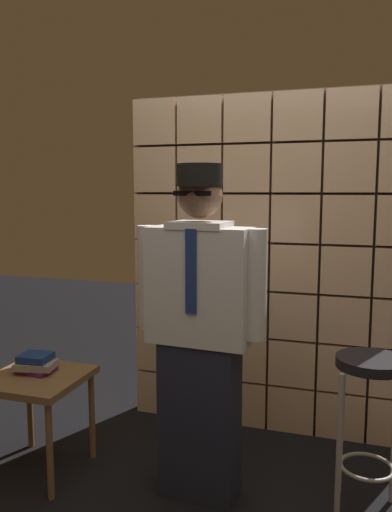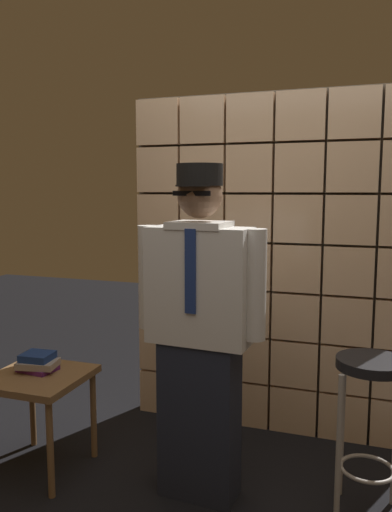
# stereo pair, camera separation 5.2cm
# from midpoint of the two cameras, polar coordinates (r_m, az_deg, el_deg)

# --- Properties ---
(glass_block_wall) EXTENTS (1.95, 0.10, 2.27)m
(glass_block_wall) POSITION_cam_midpoint_polar(r_m,az_deg,el_deg) (3.39, 9.05, -1.21)
(glass_block_wall) COLOR #E0B78C
(glass_block_wall) RESTS_ON ground
(standing_person) EXTENTS (0.70, 0.31, 1.74)m
(standing_person) POSITION_cam_midpoint_polar(r_m,az_deg,el_deg) (2.63, 0.97, -8.15)
(standing_person) COLOR #1E2333
(standing_person) RESTS_ON ground
(bar_stool) EXTENTS (0.34, 0.34, 0.81)m
(bar_stool) POSITION_cam_midpoint_polar(r_m,az_deg,el_deg) (2.72, 19.51, -14.97)
(bar_stool) COLOR black
(bar_stool) RESTS_ON ground
(side_table) EXTENTS (0.52, 0.52, 0.57)m
(side_table) POSITION_cam_midpoint_polar(r_m,az_deg,el_deg) (3.13, -16.75, -13.93)
(side_table) COLOR brown
(side_table) RESTS_ON ground
(book_stack) EXTENTS (0.24, 0.19, 0.11)m
(book_stack) POSITION_cam_midpoint_polar(r_m,az_deg,el_deg) (3.13, -16.88, -11.38)
(book_stack) COLOR #591E66
(book_stack) RESTS_ON side_table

